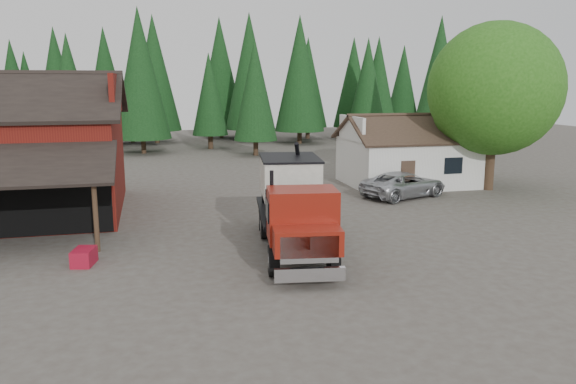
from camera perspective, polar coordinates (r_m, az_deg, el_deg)
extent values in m
plane|color=#484038|center=(21.75, -4.25, -6.56)|extent=(120.00, 120.00, 0.00)
cube|color=black|center=(33.82, -27.20, 8.89)|extent=(12.80, 5.53, 2.35)
cube|color=maroon|center=(30.50, -17.11, 9.50)|extent=(0.25, 7.00, 2.00)
cylinder|color=#382619|center=(23.24, -18.95, -2.41)|extent=(0.20, 0.20, 2.80)
cube|color=silver|center=(37.60, 12.16, 3.06)|extent=(8.00, 6.00, 3.00)
cube|color=#38281E|center=(36.02, 13.35, 6.27)|extent=(8.60, 3.42, 1.80)
cube|color=#38281E|center=(38.71, 11.32, 6.66)|extent=(8.60, 3.42, 1.80)
cube|color=silver|center=(35.79, 6.50, 6.46)|extent=(0.20, 4.20, 1.50)
cube|color=silver|center=(39.28, 17.58, 6.43)|extent=(0.20, 4.20, 1.50)
cube|color=#38281E|center=(34.34, 12.06, 1.47)|extent=(0.90, 0.06, 2.00)
cube|color=black|center=(35.65, 16.45, 2.59)|extent=(1.20, 0.06, 1.00)
cylinder|color=#382619|center=(36.99, 19.79, 2.68)|extent=(0.60, 0.60, 3.20)
sphere|color=#215613|center=(36.65, 20.26, 9.80)|extent=(8.00, 8.00, 8.00)
sphere|color=#215613|center=(36.71, 17.87, 8.08)|extent=(4.40, 4.40, 4.40)
sphere|color=#215613|center=(36.59, 22.19, 8.26)|extent=(4.80, 4.80, 4.80)
cylinder|color=#382619|center=(51.64, -3.30, 4.62)|extent=(0.44, 0.44, 1.60)
cone|color=black|center=(51.32, -3.36, 10.29)|extent=(3.96, 3.96, 9.00)
cylinder|color=#382619|center=(53.26, 14.77, 4.47)|extent=(0.44, 0.44, 1.60)
cone|color=black|center=(52.94, 15.10, 11.04)|extent=(4.84, 4.84, 11.00)
cylinder|color=#382619|center=(54.76, -14.46, 4.66)|extent=(0.44, 0.44, 1.60)
cone|color=black|center=(54.46, -14.80, 11.57)|extent=(5.28, 5.28, 12.00)
cylinder|color=black|center=(19.46, -1.48, -6.99)|extent=(0.50, 1.13, 1.09)
cylinder|color=black|center=(19.72, 4.62, -6.77)|extent=(0.50, 1.13, 1.09)
cylinder|color=black|center=(24.03, -2.36, -3.47)|extent=(0.50, 1.13, 1.09)
cylinder|color=black|center=(24.25, 2.58, -3.35)|extent=(0.50, 1.13, 1.09)
cylinder|color=black|center=(25.38, -2.56, -2.69)|extent=(0.50, 1.13, 1.09)
cylinder|color=black|center=(25.58, 2.12, -2.57)|extent=(0.50, 1.13, 1.09)
cube|color=black|center=(22.49, 0.55, -3.44)|extent=(2.27, 8.62, 0.40)
cube|color=silver|center=(18.12, 2.23, -8.38)|extent=(2.29, 0.49, 0.45)
cube|color=silver|center=(17.96, 2.21, -5.88)|extent=(1.89, 0.36, 0.90)
cube|color=maroon|center=(18.49, 1.95, -4.90)|extent=(2.40, 1.59, 0.85)
cube|color=maroon|center=(19.59, 1.45, -2.33)|extent=(2.60, 2.01, 1.84)
cube|color=black|center=(18.75, 1.76, -2.00)|extent=(2.08, 0.37, 0.90)
cylinder|color=black|center=(20.24, -1.66, -0.31)|extent=(0.16, 0.16, 1.79)
cube|color=black|center=(20.56, 1.09, -1.83)|extent=(2.43, 0.46, 1.59)
cube|color=black|center=(23.77, 0.17, -1.98)|extent=(3.31, 6.07, 0.16)
cube|color=silver|center=(23.48, 0.17, 1.53)|extent=(2.72, 3.57, 1.59)
cone|color=silver|center=(23.66, 0.17, -0.85)|extent=(2.47, 2.47, 0.70)
cube|color=black|center=(23.36, 0.17, 3.50)|extent=(2.83, 3.68, 0.08)
cylinder|color=black|center=(24.93, 1.20, 1.85)|extent=(1.02, 2.10, 3.04)
cube|color=maroon|center=(25.98, -1.69, -0.22)|extent=(0.70, 0.87, 0.45)
cylinder|color=silver|center=(20.68, 4.36, -5.06)|extent=(0.69, 1.06, 0.56)
imported|color=#B8BBC1|center=(33.36, 11.70, 0.77)|extent=(5.89, 4.20, 1.49)
cube|color=maroon|center=(21.98, -20.02, -6.21)|extent=(0.91, 1.22, 0.60)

